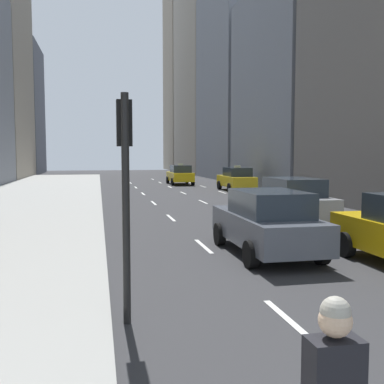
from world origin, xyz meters
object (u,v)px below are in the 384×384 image
Objects in this scene: taxi_third at (236,179)px; sedan_black_near at (291,201)px; sedan_silver_behind at (267,222)px; traffic_light_pole at (125,171)px; taxi_second at (180,175)px.

taxi_third is 16.05m from sedan_black_near.
sedan_black_near is 5.47m from sedan_silver_behind.
taxi_third is at bearing 68.77° from traffic_light_pole.
sedan_silver_behind is (-5.60, -20.50, -0.00)m from taxi_third.
taxi_second is 23.62m from sedan_black_near.
traffic_light_pole reaches higher than sedan_silver_behind.
traffic_light_pole is (-9.55, -24.59, 1.53)m from taxi_third.
taxi_third is at bearing 79.95° from sedan_black_near.
taxi_second is 8.30m from taxi_third.
traffic_light_pole reaches higher than taxi_second.
taxi_second is at bearing 78.23° from traffic_light_pole.
sedan_silver_behind is at bearing -120.76° from sedan_black_near.
taxi_second reaches higher than sedan_black_near.
taxi_third is at bearing -70.29° from taxi_second.
sedan_silver_behind is 1.23× the size of traffic_light_pole.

